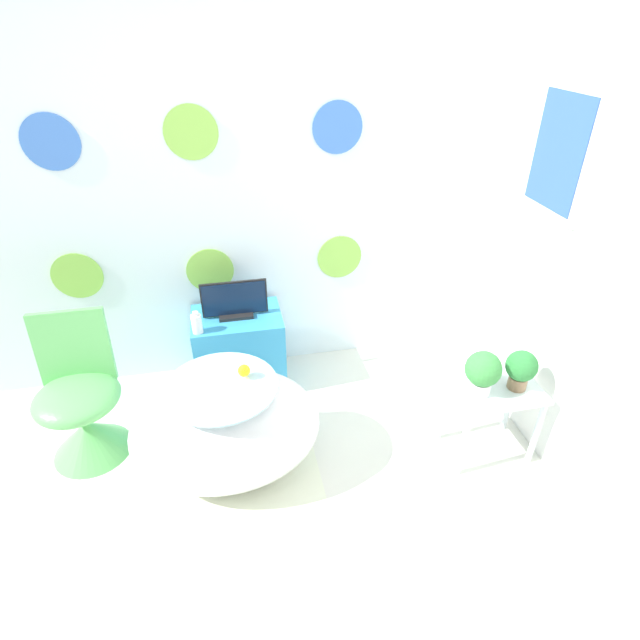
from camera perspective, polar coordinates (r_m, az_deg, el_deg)
The scene contains 13 objects.
ground_plane at distance 2.42m, azimuth -8.40°, elevation -29.66°, with size 12.00×12.00×0.00m, color silver.
wall_back_dotted at distance 3.01m, azimuth -13.14°, elevation 15.43°, with size 4.34×0.05×2.60m.
wall_right at distance 2.72m, azimuth 26.05°, elevation 11.37°, with size 0.06×2.71×2.60m.
rug at distance 2.80m, azimuth -10.61°, elevation -17.85°, with size 0.99×0.92×0.01m.
bathtub at distance 2.64m, azimuth -10.64°, elevation -12.11°, with size 0.96×0.67×0.60m.
rubber_duck at distance 2.45m, azimuth -8.68°, elevation -5.68°, with size 0.06×0.07×0.07m.
chair at distance 3.03m, azimuth -25.41°, elevation -9.70°, with size 0.44×0.44×0.80m.
tv_cabinet at distance 3.24m, azimuth -9.15°, elevation -3.45°, with size 0.55×0.39×0.52m.
tv at distance 3.05m, azimuth -9.73°, elevation 2.10°, with size 0.40×0.12×0.23m.
vase at distance 2.96m, azimuth -13.90°, elevation -0.36°, with size 0.06×0.06×0.14m.
side_table at distance 2.82m, azimuth 19.15°, elevation -8.70°, with size 0.47×0.32×0.45m.
potted_plant_left at distance 2.63m, azimuth 18.12°, elevation -5.59°, with size 0.18×0.18×0.24m.
potted_plant_right at distance 2.74m, azimuth 22.00°, elevation -5.13°, with size 0.16×0.16×0.22m.
Camera 1 is at (0.07, -1.17, 2.12)m, focal length 28.00 mm.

